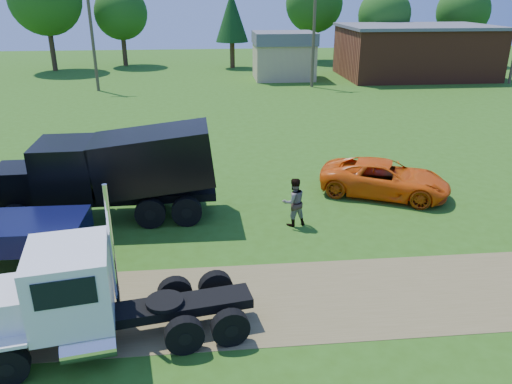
{
  "coord_description": "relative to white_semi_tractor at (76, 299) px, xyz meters",
  "views": [
    {
      "loc": [
        -4.09,
        -12.41,
        8.52
      ],
      "look_at": [
        -2.39,
        4.68,
        1.6
      ],
      "focal_mm": 35.0,
      "sensor_mm": 36.0,
      "label": 1
    }
  ],
  "objects": [
    {
      "name": "dirt_track",
      "position": [
        7.5,
        1.52,
        -1.42
      ],
      "size": [
        120.0,
        4.2,
        0.01
      ],
      "primitive_type": "cube",
      "color": "brown",
      "rests_on": "ground"
    },
    {
      "name": "black_dump_truck",
      "position": [
        -0.27,
        8.0,
        0.62
      ],
      "size": [
        8.63,
        2.84,
        3.72
      ],
      "rotation": [
        0.0,
        0.0,
        0.03
      ],
      "color": "black",
      "rests_on": "ground"
    },
    {
      "name": "spectator_b",
      "position": [
        6.62,
        6.58,
        -0.46
      ],
      "size": [
        1.09,
        0.94,
        1.94
      ],
      "primitive_type": "imported",
      "rotation": [
        0.0,
        0.0,
        3.38
      ],
      "color": "#999999",
      "rests_on": "ground"
    },
    {
      "name": "tan_shed",
      "position": [
        11.5,
        41.52,
        1.0
      ],
      "size": [
        6.2,
        5.4,
        4.7
      ],
      "color": "tan",
      "rests_on": "ground"
    },
    {
      "name": "tree_row",
      "position": [
        7.9,
        51.7,
        5.36
      ],
      "size": [
        55.91,
        13.04,
        11.69
      ],
      "color": "#372916",
      "rests_on": "ground"
    },
    {
      "name": "orange_pickup",
      "position": [
        11.19,
        9.26,
        -0.65
      ],
      "size": [
        6.19,
        4.72,
        1.56
      ],
      "primitive_type": "imported",
      "rotation": [
        0.0,
        0.0,
        1.14
      ],
      "color": "#EB570B",
      "rests_on": "ground"
    },
    {
      "name": "brick_building",
      "position": [
        25.5,
        41.52,
        1.23
      ],
      "size": [
        15.4,
        10.4,
        5.3
      ],
      "color": "brown",
      "rests_on": "ground"
    },
    {
      "name": "white_semi_tractor",
      "position": [
        0.0,
        0.0,
        0.0
      ],
      "size": [
        7.08,
        3.34,
        4.18
      ],
      "rotation": [
        0.0,
        0.0,
        0.17
      ],
      "color": "black",
      "rests_on": "ground"
    },
    {
      "name": "ground",
      "position": [
        7.5,
        1.52,
        -1.43
      ],
      "size": [
        140.0,
        140.0,
        0.0
      ],
      "primitive_type": "plane",
      "color": "#2E5713",
      "rests_on": "ground"
    },
    {
      "name": "utility_poles",
      "position": [
        13.5,
        36.52,
        3.29
      ],
      "size": [
        42.2,
        0.28,
        9.0
      ],
      "color": "#4E412C",
      "rests_on": "ground"
    }
  ]
}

